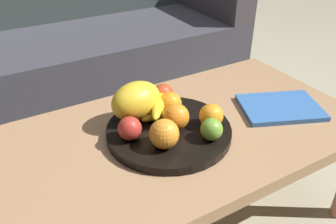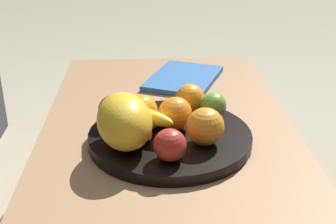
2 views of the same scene
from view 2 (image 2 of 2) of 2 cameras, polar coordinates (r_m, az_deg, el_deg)
coffee_table at (r=1.11m, az=0.10°, el=-4.44°), size 1.10×0.60×0.40m
fruit_bowl at (r=1.03m, az=-0.00°, el=-3.15°), size 0.36×0.36×0.03m
melon_large_front at (r=0.96m, az=-5.36°, el=-1.13°), size 0.18×0.14×0.11m
orange_front at (r=1.05m, az=-3.22°, el=0.15°), size 0.07×0.07×0.07m
orange_left at (r=1.03m, az=0.88°, el=-0.20°), size 0.08×0.08×0.08m
orange_right at (r=0.97m, az=4.59°, el=-1.80°), size 0.08×0.08×0.08m
orange_back at (r=1.12m, az=2.72°, el=1.69°), size 0.07×0.07×0.07m
apple_front at (r=1.06m, az=-6.77°, el=0.28°), size 0.07×0.07×0.07m
apple_left at (r=0.91m, az=0.23°, el=-4.09°), size 0.07×0.07×0.07m
apple_right at (r=1.09m, az=5.58°, el=0.80°), size 0.06×0.06×0.06m
banana_bunch at (r=1.02m, az=-2.99°, el=-1.15°), size 0.15×0.14×0.06m
magazine at (r=1.39m, az=1.95°, el=4.15°), size 0.30×0.26×0.02m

